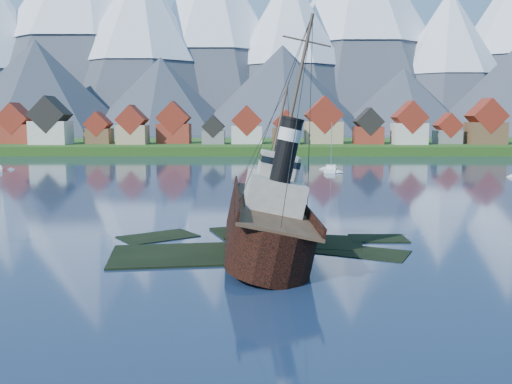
{
  "coord_description": "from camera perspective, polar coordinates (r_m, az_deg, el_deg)",
  "views": [
    {
      "loc": [
        1.95,
        -55.33,
        13.27
      ],
      "look_at": [
        1.77,
        6.0,
        5.0
      ],
      "focal_mm": 40.0,
      "sensor_mm": 36.0,
      "label": 1
    }
  ],
  "objects": [
    {
      "name": "seawall",
      "position": [
        187.81,
        -0.42,
        3.63
      ],
      "size": [
        600.0,
        2.5,
        2.0
      ],
      "primitive_type": "cube",
      "color": "#3F3D38",
      "rests_on": "ground"
    },
    {
      "name": "sailboat_e",
      "position": [
        137.69,
        7.5,
        2.19
      ],
      "size": [
        4.49,
        10.72,
        12.09
      ],
      "rotation": [
        0.0,
        0.0,
        -0.19
      ],
      "color": "white",
      "rests_on": "ground"
    },
    {
      "name": "ground",
      "position": [
        56.93,
        -1.81,
        -5.8
      ],
      "size": [
        1400.0,
        1400.0,
        0.0
      ],
      "primitive_type": "plane",
      "color": "#172641",
      "rests_on": "ground"
    },
    {
      "name": "mountains",
      "position": [
        541.97,
        -0.12,
        15.75
      ],
      "size": [
        965.0,
        340.0,
        205.0
      ],
      "color": "#2D333D",
      "rests_on": "ground"
    },
    {
      "name": "town",
      "position": [
        210.5,
        -9.48,
        6.41
      ],
      "size": [
        250.96,
        16.69,
        17.3
      ],
      "color": "maroon",
      "rests_on": "ground"
    },
    {
      "name": "shoal",
      "position": [
        59.07,
        -0.0,
        -5.65
      ],
      "size": [
        31.71,
        21.24,
        1.14
      ],
      "color": "black",
      "rests_on": "ground"
    },
    {
      "name": "tugboat_wreck",
      "position": [
        58.15,
        0.42,
        -2.45
      ],
      "size": [
        7.09,
        30.53,
        24.19
      ],
      "rotation": [
        0.0,
        0.21,
        0.05
      ],
      "color": "black",
      "rests_on": "ground"
    },
    {
      "name": "shore_bank",
      "position": [
        225.73,
        -0.32,
        4.31
      ],
      "size": [
        600.0,
        80.0,
        3.2
      ],
      "primitive_type": "cube",
      "color": "#204714",
      "rests_on": "ground"
    }
  ]
}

